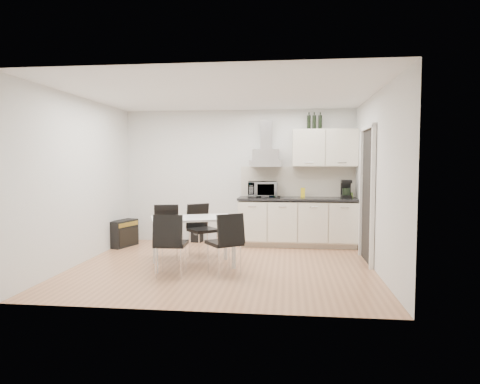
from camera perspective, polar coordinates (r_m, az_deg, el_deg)
The scene contains 15 objects.
ground at distance 6.63m, azimuth -2.24°, elevation -9.84°, with size 4.50×4.50×0.00m, color tan.
wall_back at distance 8.42m, azimuth -0.19°, elevation 2.06°, with size 4.50×0.10×2.60m, color silver.
wall_front at distance 4.48m, azimuth -6.20°, elevation 0.33°, with size 4.50×0.10×2.60m, color silver.
wall_left at distance 7.14m, azimuth -20.42°, elevation 1.46°, with size 0.10×4.00×2.60m, color silver.
wall_right at distance 6.49m, azimuth 17.76°, elevation 1.29°, with size 0.10×4.00×2.60m, color silver.
ceiling at distance 6.52m, azimuth -2.31°, elevation 12.95°, with size 4.50×4.50×0.00m, color white.
doorway at distance 7.04m, azimuth 16.53°, elevation -0.53°, with size 0.08×1.04×2.10m, color white.
kitchenette at distance 8.13m, azimuth 7.90°, elevation -1.36°, with size 2.22×0.64×2.52m.
dining_table at distance 6.56m, azimuth -6.29°, elevation -4.19°, with size 1.40×1.09×0.75m.
chair_far_left at distance 7.10m, azimuth -9.80°, elevation -5.34°, with size 0.44×0.50×0.88m, color black, non-canonical shape.
chair_far_right at distance 7.21m, azimuth -4.93°, elevation -5.16°, with size 0.44×0.50×0.88m, color black, non-canonical shape.
chair_near_left at distance 6.07m, azimuth -9.16°, elevation -6.93°, with size 0.44×0.50×0.88m, color black, non-canonical shape.
chair_near_right at distance 6.07m, azimuth -2.11°, elevation -6.88°, with size 0.44×0.50×0.88m, color black, non-canonical shape.
guitar_amp at distance 8.37m, azimuth -15.31°, elevation -5.33°, with size 0.43×0.64×0.50m.
floor_speaker at distance 8.58m, azimuth -5.75°, elevation -5.53°, with size 0.20×0.18×0.34m, color black.
Camera 1 is at (0.99, -6.36, 1.59)m, focal length 32.00 mm.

